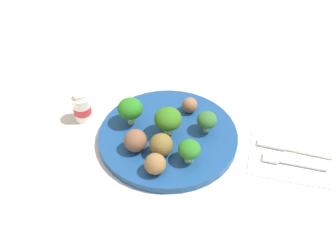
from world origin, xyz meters
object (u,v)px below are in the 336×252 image
(meatball_center, at_px, (135,141))
(napkin, at_px, (294,157))
(broccoli_floret_mid_right, at_px, (189,150))
(broccoli_floret_center, at_px, (168,119))
(yogurt_bottle, at_px, (82,108))
(plate, at_px, (168,136))
(broccoli_floret_back_right, at_px, (207,120))
(fork, at_px, (291,162))
(broccoli_floret_far_rim, at_px, (130,109))
(meatball_mid_left, at_px, (154,164))
(meatball_front_left, at_px, (163,145))
(knife, at_px, (291,148))
(meatball_near_rim, at_px, (190,105))

(meatball_center, bearing_deg, napkin, -168.89)
(broccoli_floret_mid_right, bearing_deg, broccoli_floret_center, -48.96)
(yogurt_bottle, bearing_deg, plate, 174.10)
(yogurt_bottle, bearing_deg, broccoli_floret_back_right, -178.85)
(plate, height_order, fork, plate)
(broccoli_floret_back_right, xyz_separation_m, fork, (-0.17, 0.04, -0.04))
(broccoli_floret_center, bearing_deg, broccoli_floret_far_rim, -9.65)
(broccoli_floret_far_rim, xyz_separation_m, broccoli_floret_mid_right, (-0.14, 0.08, -0.01))
(plate, xyz_separation_m, meatball_mid_left, (0.00, 0.10, 0.03))
(broccoli_floret_center, relative_size, napkin, 0.35)
(broccoli_floret_back_right, xyz_separation_m, yogurt_bottle, (0.26, 0.01, -0.01))
(meatball_front_left, bearing_deg, knife, -161.93)
(meatball_near_rim, distance_m, knife, 0.22)
(knife, relative_size, yogurt_bottle, 2.14)
(meatball_front_left, bearing_deg, fork, -170.05)
(meatball_near_rim, distance_m, yogurt_bottle, 0.23)
(broccoli_floret_center, height_order, meatball_mid_left, broccoli_floret_center)
(broccoli_floret_back_right, xyz_separation_m, meatball_front_left, (0.07, 0.08, -0.01))
(broccoli_floret_back_right, height_order, broccoli_floret_mid_right, same)
(meatball_mid_left, bearing_deg, yogurt_bottle, -32.90)
(meatball_center, bearing_deg, meatball_near_rim, -120.95)
(meatball_mid_left, bearing_deg, meatball_near_rim, -99.91)
(broccoli_floret_mid_right, xyz_separation_m, yogurt_bottle, (0.24, -0.08, -0.01))
(fork, xyz_separation_m, knife, (-0.00, -0.04, -0.00))
(meatball_mid_left, xyz_separation_m, knife, (-0.25, -0.12, -0.03))
(plate, bearing_deg, yogurt_bottle, -5.90)
(knife, distance_m, yogurt_bottle, 0.43)
(broccoli_floret_mid_right, bearing_deg, napkin, -161.89)
(meatball_mid_left, xyz_separation_m, napkin, (-0.25, -0.11, -0.03))
(plate, relative_size, meatball_center, 6.31)
(meatball_mid_left, height_order, knife, meatball_mid_left)
(broccoli_floret_back_right, height_order, knife, broccoli_floret_back_right)
(meatball_near_rim, bearing_deg, yogurt_bottle, 14.62)
(broccoli_floret_center, distance_m, yogurt_bottle, 0.19)
(broccoli_floret_far_rim, bearing_deg, yogurt_bottle, -2.66)
(meatball_front_left, xyz_separation_m, knife, (-0.24, -0.08, -0.03))
(napkin, xyz_separation_m, fork, (0.01, 0.02, 0.00))
(broccoli_floret_mid_right, distance_m, meatball_center, 0.10)
(plate, distance_m, broccoli_floret_back_right, 0.09)
(broccoli_floret_center, height_order, meatball_front_left, broccoli_floret_center)
(plate, distance_m, meatball_near_rim, 0.09)
(broccoli_floret_center, height_order, napkin, broccoli_floret_center)
(broccoli_floret_far_rim, bearing_deg, plate, 169.83)
(broccoli_floret_mid_right, height_order, meatball_near_rim, broccoli_floret_mid_right)
(broccoli_floret_mid_right, height_order, knife, broccoli_floret_mid_right)
(broccoli_floret_center, bearing_deg, meatball_front_left, 93.76)
(broccoli_floret_center, relative_size, knife, 0.41)
(broccoli_floret_back_right, xyz_separation_m, meatball_mid_left, (0.08, 0.13, -0.01))
(meatball_near_rim, bearing_deg, meatball_center, 59.05)
(knife, xyz_separation_m, yogurt_bottle, (0.43, 0.00, 0.02))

